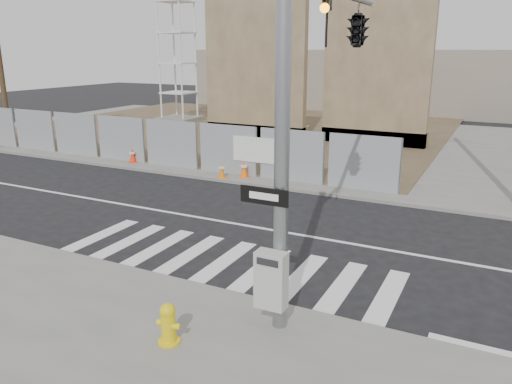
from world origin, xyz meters
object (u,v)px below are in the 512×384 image
at_px(traffic_cone_b, 132,155).
at_px(signal_pole, 336,62).
at_px(traffic_cone_c, 222,170).
at_px(fire_hydrant, 168,324).
at_px(traffic_cone_d, 244,169).

bearing_deg(traffic_cone_b, signal_pole, -30.87).
bearing_deg(traffic_cone_c, traffic_cone_b, 172.59).
bearing_deg(traffic_cone_c, fire_hydrant, -64.08).
bearing_deg(signal_pole, fire_hydrant, -109.69).
height_order(fire_hydrant, traffic_cone_c, fire_hydrant).
bearing_deg(traffic_cone_d, fire_hydrant, -68.37).
relative_size(traffic_cone_b, traffic_cone_d, 0.97).
height_order(traffic_cone_c, traffic_cone_d, traffic_cone_d).
height_order(fire_hydrant, traffic_cone_d, fire_hydrant).
xyz_separation_m(fire_hydrant, traffic_cone_c, (-5.05, 10.40, -0.06)).
relative_size(fire_hydrant, traffic_cone_d, 1.09).
distance_m(signal_pole, traffic_cone_c, 10.04).
height_order(signal_pole, fire_hydrant, signal_pole).
xyz_separation_m(fire_hydrant, traffic_cone_d, (-4.33, 10.91, -0.03)).
bearing_deg(traffic_cone_b, fire_hydrant, -47.59).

